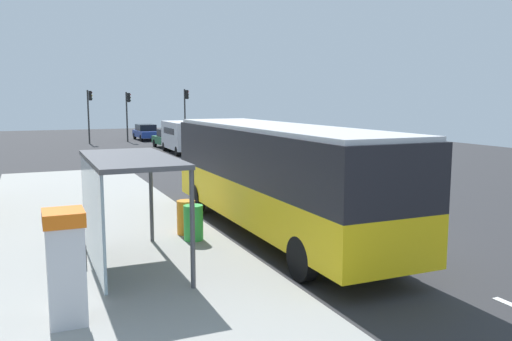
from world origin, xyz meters
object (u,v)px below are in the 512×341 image
traffic_light_median (128,109)px  bus_shelter (116,183)px  bus (275,173)px  sedan_far (170,138)px  traffic_light_far_side (89,108)px  ticket_machine (66,266)px  recycling_bin_orange (186,217)px  sedan_near (146,132)px  traffic_light_near_side (186,107)px  white_van (182,135)px  recycling_bin_green (193,223)px

traffic_light_median → bus_shelter: bearing=-100.2°
bus → traffic_light_median: traffic_light_median is taller
sedan_far → traffic_light_far_side: bearing=126.9°
bus → traffic_light_far_side: bearing=92.2°
sedan_far → ticket_machine: (-9.98, -32.50, 0.38)m
traffic_light_median → recycling_bin_orange: bearing=-97.4°
sedan_far → traffic_light_far_side: (-5.40, 7.19, 2.38)m
recycling_bin_orange → traffic_light_median: bearing=82.6°
sedan_near → traffic_light_near_side: traffic_light_near_side is taller
sedan_near → recycling_bin_orange: (-6.50, -36.83, -0.14)m
white_van → recycling_bin_orange: (-6.40, -23.41, -0.69)m
traffic_light_near_side → traffic_light_median: 5.34m
ticket_machine → traffic_light_near_side: bearing=71.3°
bus → traffic_light_median: 36.19m
sedan_near → bus_shelter: 40.09m
traffic_light_median → bus_shelter: traffic_light_median is taller
sedan_far → recycling_bin_green: sedan_far is taller
white_van → traffic_light_far_side: bearing=115.0°
ticket_machine → recycling_bin_orange: (3.47, 4.91, -0.52)m
traffic_light_median → white_van: bearing=-81.6°
ticket_machine → recycling_bin_orange: bearing=54.7°
sedan_near → white_van: bearing=-90.4°
recycling_bin_green → bus_shelter: size_ratio=0.24×
bus → ticket_machine: size_ratio=5.68×
recycling_bin_orange → traffic_light_near_side: size_ratio=0.20×
recycling_bin_green → recycling_bin_orange: size_ratio=1.00×
white_van → bus: bearing=-99.3°
bus_shelter → white_van: bearing=71.5°
sedan_near → traffic_light_median: (-1.89, -1.26, 2.28)m
ticket_machine → traffic_light_near_side: traffic_light_near_side is taller
bus → white_van: bearing=80.7°
ticket_machine → recycling_bin_orange: size_ratio=2.04×
traffic_light_far_side → white_van: bearing=-65.0°
recycling_bin_green → traffic_light_near_side: 36.10m
white_van → traffic_light_near_side: (3.30, 10.57, 1.90)m
recycling_bin_green → traffic_light_median: size_ratio=0.21×
bus → traffic_light_near_side: traffic_light_near_side is taller
white_van → bus_shelter: bearing=-108.5°
traffic_light_median → traffic_light_far_side: bearing=-167.1°
white_van → ticket_machine: bearing=-109.2°
recycling_bin_green → sedan_far: bearing=77.1°
sedan_near → traffic_light_far_side: bearing=-159.1°
sedan_far → recycling_bin_orange: sedan_far is taller
ticket_machine → traffic_light_median: (8.08, 40.49, 1.90)m
bus → recycling_bin_green: 2.76m
ticket_machine → recycling_bin_orange: 6.04m
traffic_light_near_side → traffic_light_median: bearing=162.6°
traffic_light_far_side → bus: bearing=-87.8°
sedan_far → sedan_near: bearing=90.0°
white_van → traffic_light_median: bearing=98.4°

